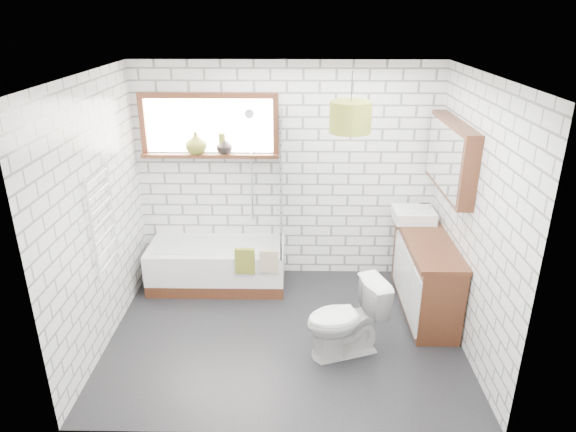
{
  "coord_description": "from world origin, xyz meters",
  "views": [
    {
      "loc": [
        0.11,
        -4.29,
        3.01
      ],
      "look_at": [
        0.03,
        0.25,
        1.16
      ],
      "focal_mm": 32.0,
      "sensor_mm": 36.0,
      "label": 1
    }
  ],
  "objects_px": {
    "bathtub": "(217,265)",
    "vanity": "(425,274)",
    "basin": "(414,215)",
    "pendant": "(350,117)",
    "toilet": "(346,319)"
  },
  "relations": [
    {
      "from": "bathtub",
      "to": "vanity",
      "type": "height_order",
      "value": "vanity"
    },
    {
      "from": "basin",
      "to": "pendant",
      "type": "distance_m",
      "value": 1.64
    },
    {
      "from": "vanity",
      "to": "toilet",
      "type": "height_order",
      "value": "vanity"
    },
    {
      "from": "vanity",
      "to": "toilet",
      "type": "distance_m",
      "value": 1.21
    },
    {
      "from": "bathtub",
      "to": "pendant",
      "type": "xyz_separation_m",
      "value": [
        1.38,
        -0.68,
        1.85
      ]
    },
    {
      "from": "bathtub",
      "to": "toilet",
      "type": "relative_size",
      "value": 2.08
    },
    {
      "from": "vanity",
      "to": "basin",
      "type": "height_order",
      "value": "basin"
    },
    {
      "from": "basin",
      "to": "pendant",
      "type": "height_order",
      "value": "pendant"
    },
    {
      "from": "vanity",
      "to": "bathtub",
      "type": "bearing_deg",
      "value": 168.41
    },
    {
      "from": "basin",
      "to": "pendant",
      "type": "bearing_deg",
      "value": -139.26
    },
    {
      "from": "bathtub",
      "to": "pendant",
      "type": "relative_size",
      "value": 4.08
    },
    {
      "from": "vanity",
      "to": "pendant",
      "type": "distance_m",
      "value": 1.92
    },
    {
      "from": "toilet",
      "to": "pendant",
      "type": "height_order",
      "value": "pendant"
    },
    {
      "from": "basin",
      "to": "toilet",
      "type": "xyz_separation_m",
      "value": [
        -0.85,
        -1.3,
        -0.51
      ]
    },
    {
      "from": "bathtub",
      "to": "toilet",
      "type": "height_order",
      "value": "toilet"
    }
  ]
}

